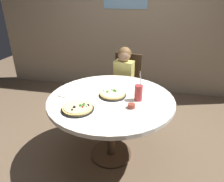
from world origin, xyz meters
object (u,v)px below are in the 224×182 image
(dining_table, at_px, (111,105))
(pizza_cheese, at_px, (112,94))
(soda_cup, at_px, (138,93))
(plate_small, at_px, (66,94))
(pizza_veggie, at_px, (78,108))
(chair_wooden, at_px, (126,82))
(sauce_bowl, at_px, (131,106))
(diner_child, at_px, (122,90))

(dining_table, relative_size, pizza_cheese, 4.56)
(soda_cup, distance_m, plate_small, 0.77)
(pizza_veggie, relative_size, plate_small, 1.68)
(chair_wooden, bearing_deg, dining_table, -90.92)
(chair_wooden, xyz_separation_m, soda_cup, (0.26, -0.96, 0.30))
(dining_table, distance_m, sauce_bowl, 0.31)
(chair_wooden, height_order, sauce_bowl, chair_wooden)
(dining_table, relative_size, plate_small, 7.22)
(chair_wooden, xyz_separation_m, diner_child, (-0.03, -0.18, -0.05))
(pizza_veggie, bearing_deg, chair_wooden, 78.39)
(diner_child, distance_m, soda_cup, 0.90)
(dining_table, distance_m, pizza_cheese, 0.11)
(dining_table, xyz_separation_m, plate_small, (-0.48, -0.02, 0.09))
(pizza_veggie, xyz_separation_m, plate_small, (-0.24, 0.29, -0.01))
(soda_cup, relative_size, plate_small, 1.71)
(dining_table, relative_size, diner_child, 1.20)
(dining_table, distance_m, chair_wooden, 0.96)
(dining_table, height_order, chair_wooden, chair_wooden)
(diner_child, bearing_deg, pizza_cheese, -88.50)
(soda_cup, bearing_deg, diner_child, 110.66)
(sauce_bowl, bearing_deg, dining_table, 143.71)
(pizza_cheese, xyz_separation_m, plate_small, (-0.49, -0.07, -0.01))
(soda_cup, bearing_deg, dining_table, 179.57)
(diner_child, xyz_separation_m, soda_cup, (0.29, -0.78, 0.35))
(pizza_veggie, xyz_separation_m, pizza_cheese, (0.25, 0.35, -0.00))
(diner_child, height_order, pizza_cheese, diner_child)
(dining_table, relative_size, sauce_bowl, 18.57)
(sauce_bowl, distance_m, plate_small, 0.73)
(soda_cup, distance_m, sauce_bowl, 0.19)
(sauce_bowl, xyz_separation_m, plate_small, (-0.72, 0.15, -0.02))
(dining_table, height_order, pizza_veggie, pizza_veggie)
(diner_child, xyz_separation_m, sauce_bowl, (0.25, -0.95, 0.29))
(dining_table, bearing_deg, diner_child, 90.94)
(dining_table, relative_size, soda_cup, 4.22)
(chair_wooden, distance_m, diner_child, 0.19)
(diner_child, distance_m, sauce_bowl, 1.02)
(soda_cup, xyz_separation_m, sauce_bowl, (-0.05, -0.17, -0.06))
(chair_wooden, xyz_separation_m, sauce_bowl, (0.22, -1.13, 0.24))
(pizza_cheese, distance_m, sauce_bowl, 0.31)
(soda_cup, xyz_separation_m, plate_small, (-0.76, -0.02, -0.08))
(diner_child, height_order, plate_small, diner_child)
(soda_cup, height_order, plate_small, soda_cup)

